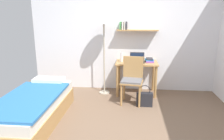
# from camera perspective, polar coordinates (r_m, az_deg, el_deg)

# --- Properties ---
(ground_plane) EXTENTS (5.28, 5.28, 0.00)m
(ground_plane) POSITION_cam_1_polar(r_m,az_deg,el_deg) (3.36, 2.84, -16.53)
(ground_plane) COLOR brown
(wall_back) EXTENTS (4.40, 0.27, 2.60)m
(wall_back) POSITION_cam_1_polar(r_m,az_deg,el_deg) (4.91, 4.14, 9.56)
(wall_back) COLOR white
(wall_back) RESTS_ON ground_plane
(bed) EXTENTS (0.85, 1.89, 0.54)m
(bed) POSITION_cam_1_polar(r_m,az_deg,el_deg) (3.79, -20.36, -9.61)
(bed) COLOR #B2844C
(bed) RESTS_ON ground_plane
(desk) EXTENTS (0.90, 0.57, 0.73)m
(desk) POSITION_cam_1_polar(r_m,az_deg,el_deg) (4.72, 6.58, 0.41)
(desk) COLOR #B2844C
(desk) RESTS_ON ground_plane
(desk_chair) EXTENTS (0.47, 0.46, 0.93)m
(desk_chair) POSITION_cam_1_polar(r_m,az_deg,el_deg) (4.25, 5.44, -2.18)
(desk_chair) COLOR #B2844C
(desk_chair) RESTS_ON ground_plane
(standing_lamp) EXTENTS (0.43, 0.43, 1.78)m
(standing_lamp) POSITION_cam_1_polar(r_m,az_deg,el_deg) (4.56, -2.22, 12.72)
(standing_lamp) COLOR #B2A893
(standing_lamp) RESTS_ON ground_plane
(laptop) EXTENTS (0.32, 0.22, 0.21)m
(laptop) POSITION_cam_1_polar(r_m,az_deg,el_deg) (4.67, 6.73, 2.78)
(laptop) COLOR black
(laptop) RESTS_ON desk
(water_bottle) EXTENTS (0.06, 0.06, 0.20)m
(water_bottle) POSITION_cam_1_polar(r_m,az_deg,el_deg) (4.68, 2.59, 3.47)
(water_bottle) COLOR silver
(water_bottle) RESTS_ON desk
(book_stack) EXTENTS (0.20, 0.24, 0.08)m
(book_stack) POSITION_cam_1_polar(r_m,az_deg,el_deg) (4.73, 10.04, 2.62)
(book_stack) COLOR purple
(book_stack) RESTS_ON desk
(handbag) EXTENTS (0.31, 0.13, 0.43)m
(handbag) POSITION_cam_1_polar(r_m,az_deg,el_deg) (4.23, 8.68, -7.64)
(handbag) COLOR #232328
(handbag) RESTS_ON ground_plane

